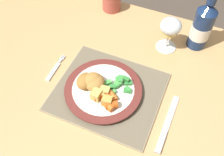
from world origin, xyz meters
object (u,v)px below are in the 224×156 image
at_px(fork, 54,70).
at_px(table_knife, 166,128).
at_px(drinking_cup, 112,1).
at_px(dinner_plate, 103,90).
at_px(bottle, 202,26).
at_px(dining_table, 112,94).
at_px(wine_glass, 170,28).

distance_m(fork, table_knife, 0.42).
bearing_deg(drinking_cup, dinner_plate, -70.13).
bearing_deg(bottle, table_knife, -91.04).
xyz_separation_m(dinner_plate, drinking_cup, (-0.15, 0.41, 0.02)).
xyz_separation_m(fork, table_knife, (0.42, -0.06, 0.00)).
bearing_deg(dining_table, drinking_cup, 113.83).
relative_size(wine_glass, bottle, 0.53).
height_order(wine_glass, bottle, bottle).
bearing_deg(bottle, wine_glass, -149.54).
xyz_separation_m(dining_table, fork, (-0.20, -0.04, 0.10)).
xyz_separation_m(table_knife, bottle, (0.01, 0.38, 0.09)).
height_order(table_knife, wine_glass, wine_glass).
bearing_deg(drinking_cup, fork, -97.12).
bearing_deg(drinking_cup, wine_glass, -24.89).
distance_m(dining_table, fork, 0.23).
relative_size(table_knife, wine_glass, 1.54).
bearing_deg(fork, dining_table, 12.22).
xyz_separation_m(dining_table, table_knife, (0.22, -0.10, 0.10)).
xyz_separation_m(fork, drinking_cup, (0.05, 0.39, 0.04)).
bearing_deg(drinking_cup, bottle, -10.58).
relative_size(dinner_plate, wine_glass, 1.88).
bearing_deg(bottle, dinner_plate, -124.11).
bearing_deg(dining_table, dinner_plate, -95.02).
height_order(dining_table, bottle, bottle).
bearing_deg(table_knife, dining_table, 154.43).
distance_m(table_knife, drinking_cup, 0.58).
bearing_deg(dining_table, fork, -167.78).
height_order(fork, drinking_cup, drinking_cup).
height_order(dining_table, fork, fork).
distance_m(wine_glass, drinking_cup, 0.31).
relative_size(fork, wine_glass, 0.92).
bearing_deg(drinking_cup, table_knife, -50.61).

